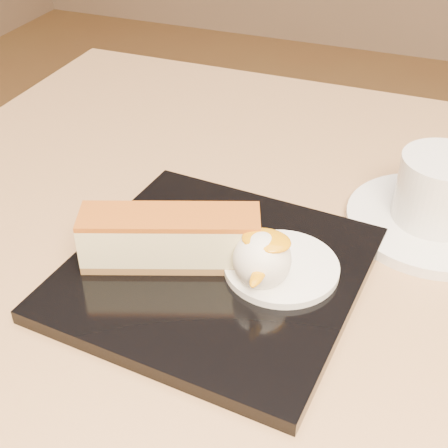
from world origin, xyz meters
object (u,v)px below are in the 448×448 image
at_px(cheesecake, 170,238).
at_px(table, 262,409).
at_px(dessert_plate, 215,272).
at_px(coffee_cup, 442,188).
at_px(ice_cream_scoop, 262,260).
at_px(saucer, 432,222).

bearing_deg(cheesecake, table, -10.60).
bearing_deg(dessert_plate, coffee_cup, 41.16).
relative_size(table, ice_cream_scoop, 18.13).
xyz_separation_m(table, coffee_cup, (0.11, 0.13, 0.20)).
height_order(dessert_plate, cheesecake, cheesecake).
xyz_separation_m(dessert_plate, ice_cream_scoop, (0.04, -0.01, 0.03)).
relative_size(saucer, coffee_cup, 1.58).
bearing_deg(table, cheesecake, -169.87).
bearing_deg(ice_cream_scoop, coffee_cup, 50.72).
relative_size(dessert_plate, cheesecake, 1.55).
bearing_deg(ice_cream_scoop, dessert_plate, 172.87).
distance_m(dessert_plate, saucer, 0.20).
distance_m(dessert_plate, ice_cream_scoop, 0.05).
xyz_separation_m(cheesecake, ice_cream_scoop, (0.08, 0.00, 0.00)).
distance_m(dessert_plate, cheesecake, 0.05).
xyz_separation_m(table, cheesecake, (-0.08, -0.01, 0.19)).
distance_m(dessert_plate, coffee_cup, 0.21).
distance_m(table, saucer, 0.23).
xyz_separation_m(dessert_plate, coffee_cup, (0.15, 0.14, 0.03)).
distance_m(cheesecake, ice_cream_scoop, 0.08).
bearing_deg(cheesecake, ice_cream_scoop, -20.72).
relative_size(table, coffee_cup, 8.45).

